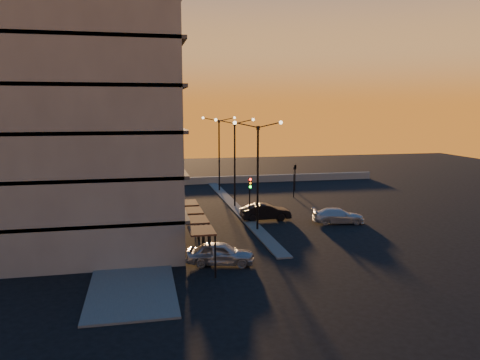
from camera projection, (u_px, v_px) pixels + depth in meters
name	position (u px, v px, depth m)	size (l,w,h in m)	color
ground	(257.00, 230.00, 40.75)	(120.00, 120.00, 0.00)	black
sidewalk_west	(135.00, 225.00, 42.45)	(5.00, 40.00, 0.12)	#50504E
median	(235.00, 206.00, 50.41)	(1.20, 36.00, 0.12)	#50504E
parapet	(226.00, 180.00, 66.22)	(44.00, 0.50, 1.00)	gray
building	(82.00, 90.00, 36.08)	(14.35, 17.08, 25.00)	slate
streetlamp_near	(258.00, 167.00, 39.90)	(4.32, 0.32, 9.51)	black
streetlamp_mid	(235.00, 155.00, 49.57)	(4.32, 0.32, 9.51)	black
streetlamp_far	(219.00, 148.00, 59.23)	(4.32, 0.32, 9.51)	black
traffic_light_main	(250.00, 192.00, 43.09)	(0.28, 0.44, 4.25)	black
signal_east_a	(294.00, 181.00, 55.64)	(0.13, 0.16, 3.60)	black
signal_east_b	(295.00, 167.00, 59.64)	(0.42, 1.99, 3.60)	black
car_hatchback	(221.00, 253.00, 31.81)	(1.85, 4.61, 1.57)	#9FA1A6
car_sedan	(265.00, 212.00, 44.49)	(1.65, 4.74, 1.56)	black
car_wagon	(338.00, 216.00, 43.30)	(1.94, 4.77, 1.38)	silver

